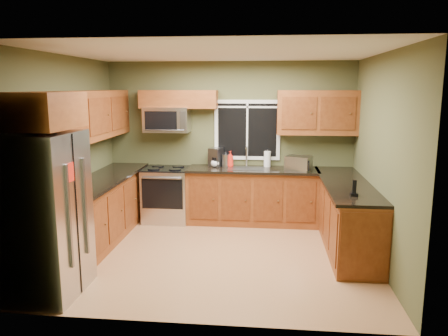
% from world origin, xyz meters
% --- Properties ---
extents(floor, '(4.20, 4.20, 0.00)m').
position_xyz_m(floor, '(0.00, 0.00, 0.00)').
color(floor, '#AA754A').
rests_on(floor, ground).
extents(ceiling, '(4.20, 4.20, 0.00)m').
position_xyz_m(ceiling, '(0.00, 0.00, 2.70)').
color(ceiling, white).
rests_on(ceiling, back_wall).
extents(back_wall, '(4.20, 0.00, 4.20)m').
position_xyz_m(back_wall, '(0.00, 1.80, 1.35)').
color(back_wall, '#4E512F').
rests_on(back_wall, ground).
extents(front_wall, '(4.20, 0.00, 4.20)m').
position_xyz_m(front_wall, '(0.00, -1.80, 1.35)').
color(front_wall, '#4E512F').
rests_on(front_wall, ground).
extents(left_wall, '(0.00, 3.60, 3.60)m').
position_xyz_m(left_wall, '(-2.10, 0.00, 1.35)').
color(left_wall, '#4E512F').
rests_on(left_wall, ground).
extents(right_wall, '(0.00, 3.60, 3.60)m').
position_xyz_m(right_wall, '(2.10, 0.00, 1.35)').
color(right_wall, '#4E512F').
rests_on(right_wall, ground).
extents(window, '(1.12, 0.03, 1.02)m').
position_xyz_m(window, '(0.30, 1.78, 1.55)').
color(window, white).
rests_on(window, back_wall).
extents(base_cabinets_left, '(0.60, 2.65, 0.90)m').
position_xyz_m(base_cabinets_left, '(-1.80, 0.48, 0.45)').
color(base_cabinets_left, brown).
rests_on(base_cabinets_left, ground).
extents(countertop_left, '(0.65, 2.65, 0.04)m').
position_xyz_m(countertop_left, '(-1.78, 0.48, 0.92)').
color(countertop_left, black).
rests_on(countertop_left, base_cabinets_left).
extents(base_cabinets_back, '(2.17, 0.60, 0.90)m').
position_xyz_m(base_cabinets_back, '(0.42, 1.50, 0.45)').
color(base_cabinets_back, brown).
rests_on(base_cabinets_back, ground).
extents(countertop_back, '(2.17, 0.65, 0.04)m').
position_xyz_m(countertop_back, '(0.42, 1.48, 0.92)').
color(countertop_back, black).
rests_on(countertop_back, base_cabinets_back).
extents(base_cabinets_peninsula, '(0.60, 2.52, 0.90)m').
position_xyz_m(base_cabinets_peninsula, '(1.80, 0.54, 0.45)').
color(base_cabinets_peninsula, brown).
rests_on(base_cabinets_peninsula, ground).
extents(countertop_peninsula, '(0.65, 2.50, 0.04)m').
position_xyz_m(countertop_peninsula, '(1.78, 0.55, 0.92)').
color(countertop_peninsula, black).
rests_on(countertop_peninsula, base_cabinets_peninsula).
extents(upper_cabinets_left, '(0.33, 2.65, 0.72)m').
position_xyz_m(upper_cabinets_left, '(-1.94, 0.48, 1.86)').
color(upper_cabinets_left, brown).
rests_on(upper_cabinets_left, left_wall).
extents(upper_cabinets_back_left, '(1.30, 0.33, 0.30)m').
position_xyz_m(upper_cabinets_back_left, '(-0.85, 1.64, 2.07)').
color(upper_cabinets_back_left, brown).
rests_on(upper_cabinets_back_left, back_wall).
extents(upper_cabinets_back_right, '(1.30, 0.33, 0.72)m').
position_xyz_m(upper_cabinets_back_right, '(1.45, 1.64, 1.86)').
color(upper_cabinets_back_right, brown).
rests_on(upper_cabinets_back_right, back_wall).
extents(upper_cabinet_over_fridge, '(0.72, 0.90, 0.38)m').
position_xyz_m(upper_cabinet_over_fridge, '(-1.74, -1.30, 2.03)').
color(upper_cabinet_over_fridge, brown).
rests_on(upper_cabinet_over_fridge, left_wall).
extents(refrigerator, '(0.74, 0.90, 1.80)m').
position_xyz_m(refrigerator, '(-1.74, -1.30, 0.90)').
color(refrigerator, '#B7B7BC').
rests_on(refrigerator, ground).
extents(range, '(0.76, 0.69, 0.94)m').
position_xyz_m(range, '(-1.05, 1.47, 0.47)').
color(range, '#B7B7BC').
rests_on(range, ground).
extents(microwave, '(0.76, 0.41, 0.42)m').
position_xyz_m(microwave, '(-1.05, 1.61, 1.73)').
color(microwave, '#B7B7BC').
rests_on(microwave, back_wall).
extents(sink, '(0.60, 0.42, 0.36)m').
position_xyz_m(sink, '(0.30, 1.49, 0.95)').
color(sink, slate).
rests_on(sink, countertop_back).
extents(toaster_oven, '(0.47, 0.42, 0.24)m').
position_xyz_m(toaster_oven, '(1.16, 1.37, 1.06)').
color(toaster_oven, '#B7B7BC').
rests_on(toaster_oven, countertop_back).
extents(coffee_maker, '(0.26, 0.30, 0.31)m').
position_xyz_m(coffee_maker, '(-0.22, 1.64, 1.09)').
color(coffee_maker, slate).
rests_on(coffee_maker, countertop_back).
extents(kettle, '(0.14, 0.14, 0.25)m').
position_xyz_m(kettle, '(-0.05, 1.63, 1.06)').
color(kettle, '#B7B7BC').
rests_on(kettle, countertop_back).
extents(paper_towel_roll, '(0.13, 0.13, 0.29)m').
position_xyz_m(paper_towel_roll, '(0.65, 1.68, 1.07)').
color(paper_towel_roll, white).
rests_on(paper_towel_roll, countertop_back).
extents(soap_bottle_a, '(0.14, 0.14, 0.27)m').
position_xyz_m(soap_bottle_a, '(0.03, 1.59, 1.08)').
color(soap_bottle_a, red).
rests_on(soap_bottle_a, countertop_back).
extents(soap_bottle_c, '(0.18, 0.18, 0.18)m').
position_xyz_m(soap_bottle_c, '(-0.23, 1.56, 1.03)').
color(soap_bottle_c, white).
rests_on(soap_bottle_c, countertop_back).
extents(cordless_phone, '(0.10, 0.10, 0.20)m').
position_xyz_m(cordless_phone, '(1.74, -0.25, 1.00)').
color(cordless_phone, black).
rests_on(cordless_phone, countertop_peninsula).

